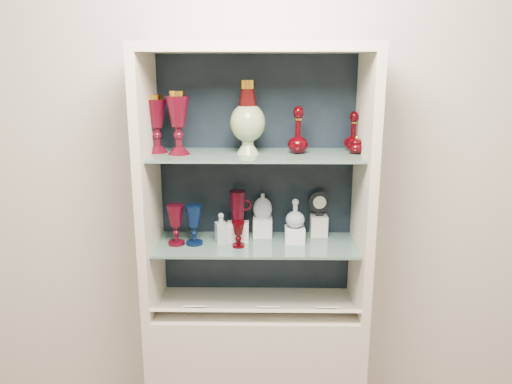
{
  "coord_description": "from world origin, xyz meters",
  "views": [
    {
      "loc": [
        0.03,
        -0.62,
        1.86
      ],
      "look_at": [
        0.0,
        1.53,
        1.3
      ],
      "focal_mm": 35.0,
      "sensor_mm": 36.0,
      "label": 1
    }
  ],
  "objects_px": {
    "enamel_urn": "(248,117)",
    "cobalt_goblet": "(194,225)",
    "cameo_medallion": "(319,203)",
    "pedestal_lamp_right": "(178,123)",
    "ruby_decanter_a": "(298,127)",
    "flat_flask": "(263,205)",
    "clear_round_decanter": "(295,214)",
    "ruby_pitcher": "(238,207)",
    "pedestal_lamp_left": "(157,124)",
    "ruby_goblet_tall": "(176,225)",
    "ruby_decanter_b": "(354,130)",
    "lidded_bowl": "(356,145)",
    "clear_square_bottle": "(221,228)",
    "ruby_goblet_small": "(238,234)"
  },
  "relations": [
    {
      "from": "clear_round_decanter",
      "to": "ruby_decanter_b",
      "type": "bearing_deg",
      "value": 14.06
    },
    {
      "from": "ruby_pitcher",
      "to": "clear_square_bottle",
      "type": "xyz_separation_m",
      "value": [
        -0.07,
        -0.05,
        -0.09
      ]
    },
    {
      "from": "ruby_goblet_tall",
      "to": "clear_square_bottle",
      "type": "bearing_deg",
      "value": 4.74
    },
    {
      "from": "pedestal_lamp_left",
      "to": "cobalt_goblet",
      "type": "relative_size",
      "value": 1.38
    },
    {
      "from": "pedestal_lamp_left",
      "to": "ruby_goblet_small",
      "type": "distance_m",
      "value": 0.61
    },
    {
      "from": "ruby_pitcher",
      "to": "ruby_goblet_small",
      "type": "bearing_deg",
      "value": -103.16
    },
    {
      "from": "ruby_decanter_a",
      "to": "flat_flask",
      "type": "distance_m",
      "value": 0.42
    },
    {
      "from": "pedestal_lamp_left",
      "to": "ruby_decanter_b",
      "type": "height_order",
      "value": "pedestal_lamp_left"
    },
    {
      "from": "flat_flask",
      "to": "ruby_decanter_a",
      "type": "bearing_deg",
      "value": -30.43
    },
    {
      "from": "ruby_decanter_a",
      "to": "clear_round_decanter",
      "type": "distance_m",
      "value": 0.4
    },
    {
      "from": "flat_flask",
      "to": "cameo_medallion",
      "type": "xyz_separation_m",
      "value": [
        0.27,
        0.01,
        0.01
      ]
    },
    {
      "from": "cobalt_goblet",
      "to": "flat_flask",
      "type": "xyz_separation_m",
      "value": [
        0.31,
        0.12,
        0.06
      ]
    },
    {
      "from": "enamel_urn",
      "to": "clear_square_bottle",
      "type": "relative_size",
      "value": 2.17
    },
    {
      "from": "ruby_goblet_tall",
      "to": "ruby_decanter_a",
      "type": "bearing_deg",
      "value": 2.84
    },
    {
      "from": "clear_square_bottle",
      "to": "flat_flask",
      "type": "xyz_separation_m",
      "value": [
        0.19,
        0.1,
        0.08
      ]
    },
    {
      "from": "pedestal_lamp_right",
      "to": "ruby_pitcher",
      "type": "relative_size",
      "value": 1.75
    },
    {
      "from": "ruby_goblet_tall",
      "to": "cameo_medallion",
      "type": "relative_size",
      "value": 1.53
    },
    {
      "from": "flat_flask",
      "to": "cobalt_goblet",
      "type": "bearing_deg",
      "value": -158.46
    },
    {
      "from": "cobalt_goblet",
      "to": "flat_flask",
      "type": "bearing_deg",
      "value": 20.63
    },
    {
      "from": "enamel_urn",
      "to": "ruby_decanter_a",
      "type": "relative_size",
      "value": 1.36
    },
    {
      "from": "lidded_bowl",
      "to": "flat_flask",
      "type": "bearing_deg",
      "value": 166.59
    },
    {
      "from": "cobalt_goblet",
      "to": "ruby_pitcher",
      "type": "relative_size",
      "value": 1.18
    },
    {
      "from": "pedestal_lamp_left",
      "to": "pedestal_lamp_right",
      "type": "xyz_separation_m",
      "value": [
        0.1,
        -0.04,
        0.01
      ]
    },
    {
      "from": "cameo_medallion",
      "to": "pedestal_lamp_right",
      "type": "bearing_deg",
      "value": -172.01
    },
    {
      "from": "ruby_pitcher",
      "to": "clear_square_bottle",
      "type": "bearing_deg",
      "value": -163.77
    },
    {
      "from": "pedestal_lamp_right",
      "to": "ruby_goblet_small",
      "type": "distance_m",
      "value": 0.56
    },
    {
      "from": "clear_square_bottle",
      "to": "cameo_medallion",
      "type": "distance_m",
      "value": 0.48
    },
    {
      "from": "ruby_decanter_a",
      "to": "lidded_bowl",
      "type": "xyz_separation_m",
      "value": [
        0.26,
        -0.0,
        -0.08
      ]
    },
    {
      "from": "flat_flask",
      "to": "clear_round_decanter",
      "type": "relative_size",
      "value": 0.95
    },
    {
      "from": "pedestal_lamp_left",
      "to": "ruby_pitcher",
      "type": "height_order",
      "value": "pedestal_lamp_left"
    },
    {
      "from": "pedestal_lamp_left",
      "to": "cameo_medallion",
      "type": "relative_size",
      "value": 2.09
    },
    {
      "from": "ruby_decanter_a",
      "to": "cobalt_goblet",
      "type": "height_order",
      "value": "ruby_decanter_a"
    },
    {
      "from": "enamel_urn",
      "to": "cobalt_goblet",
      "type": "height_order",
      "value": "enamel_urn"
    },
    {
      "from": "clear_round_decanter",
      "to": "clear_square_bottle",
      "type": "bearing_deg",
      "value": -176.17
    },
    {
      "from": "ruby_goblet_tall",
      "to": "ruby_goblet_small",
      "type": "relative_size",
      "value": 1.59
    },
    {
      "from": "ruby_decanter_b",
      "to": "lidded_bowl",
      "type": "distance_m",
      "value": 0.1
    },
    {
      "from": "pedestal_lamp_left",
      "to": "enamel_urn",
      "type": "distance_m",
      "value": 0.41
    },
    {
      "from": "ruby_goblet_tall",
      "to": "ruby_pitcher",
      "type": "height_order",
      "value": "ruby_pitcher"
    },
    {
      "from": "ruby_decanter_b",
      "to": "flat_flask",
      "type": "distance_m",
      "value": 0.55
    },
    {
      "from": "cobalt_goblet",
      "to": "ruby_goblet_tall",
      "type": "distance_m",
      "value": 0.08
    },
    {
      "from": "ruby_decanter_a",
      "to": "ruby_decanter_b",
      "type": "relative_size",
      "value": 1.23
    },
    {
      "from": "ruby_decanter_b",
      "to": "ruby_pitcher",
      "type": "xyz_separation_m",
      "value": [
        -0.53,
        -0.04,
        -0.36
      ]
    },
    {
      "from": "clear_round_decanter",
      "to": "ruby_pitcher",
      "type": "bearing_deg",
      "value": 174.32
    },
    {
      "from": "ruby_decanter_a",
      "to": "ruby_decanter_b",
      "type": "distance_m",
      "value": 0.27
    },
    {
      "from": "enamel_urn",
      "to": "ruby_decanter_b",
      "type": "xyz_separation_m",
      "value": [
        0.48,
        0.08,
        -0.06
      ]
    },
    {
      "from": "cobalt_goblet",
      "to": "ruby_goblet_small",
      "type": "distance_m",
      "value": 0.21
    },
    {
      "from": "pedestal_lamp_left",
      "to": "ruby_goblet_small",
      "type": "bearing_deg",
      "value": -11.34
    },
    {
      "from": "pedestal_lamp_right",
      "to": "flat_flask",
      "type": "distance_m",
      "value": 0.56
    },
    {
      "from": "cobalt_goblet",
      "to": "clear_square_bottle",
      "type": "relative_size",
      "value": 1.26
    },
    {
      "from": "clear_square_bottle",
      "to": "clear_round_decanter",
      "type": "distance_m",
      "value": 0.35
    }
  ]
}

